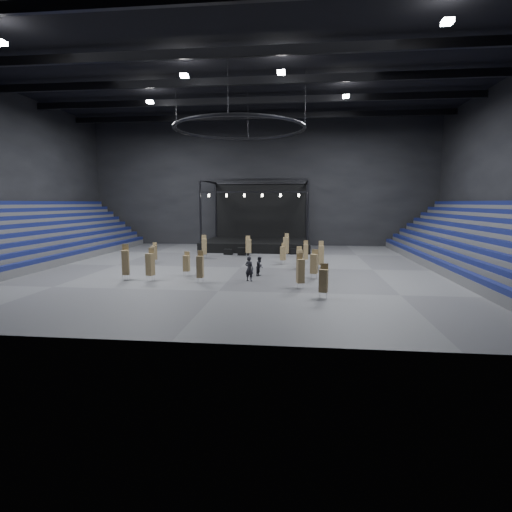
# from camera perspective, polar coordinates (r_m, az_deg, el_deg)

# --- Properties ---
(floor) EXTENTS (50.00, 50.00, 0.00)m
(floor) POSITION_cam_1_polar(r_m,az_deg,el_deg) (38.65, -2.25, -1.63)
(floor) COLOR #4C4C4E
(floor) RESTS_ON ground
(ceiling) EXTENTS (50.00, 42.00, 0.20)m
(ceiling) POSITION_cam_1_polar(r_m,az_deg,el_deg) (39.93, -2.40, 24.79)
(ceiling) COLOR black
(ceiling) RESTS_ON wall_back
(wall_back) EXTENTS (50.00, 0.20, 18.00)m
(wall_back) POSITION_cam_1_polar(r_m,az_deg,el_deg) (59.06, 0.76, 10.32)
(wall_back) COLOR black
(wall_back) RESTS_ON ground
(wall_front) EXTENTS (50.00, 0.20, 18.00)m
(wall_front) POSITION_cam_1_polar(r_m,az_deg,el_deg) (17.88, -12.81, 16.44)
(wall_front) COLOR black
(wall_front) RESTS_ON ground
(bleachers_left) EXTENTS (7.20, 40.00, 6.40)m
(bleachers_left) POSITION_cam_1_polar(r_m,az_deg,el_deg) (47.55, -30.77, 1.14)
(bleachers_left) COLOR #4A4A4C
(bleachers_left) RESTS_ON floor
(bleachers_right) EXTENTS (7.20, 40.00, 6.40)m
(bleachers_right) POSITION_cam_1_polar(r_m,az_deg,el_deg) (41.73, 30.66, 0.39)
(bleachers_right) COLOR #4A4A4C
(bleachers_right) RESTS_ON floor
(stage) EXTENTS (14.00, 10.00, 9.20)m
(stage) POSITION_cam_1_polar(r_m,az_deg,el_deg) (54.46, 0.26, 2.60)
(stage) COLOR black
(stage) RESTS_ON floor
(truss_ring) EXTENTS (12.30, 12.30, 5.15)m
(truss_ring) POSITION_cam_1_polar(r_m,az_deg,el_deg) (38.75, -2.36, 17.71)
(truss_ring) COLOR black
(truss_ring) RESTS_ON ceiling
(roof_girders) EXTENTS (49.00, 30.35, 0.70)m
(roof_girders) POSITION_cam_1_polar(r_m,az_deg,el_deg) (39.70, -2.39, 23.69)
(roof_girders) COLOR black
(roof_girders) RESTS_ON ceiling
(floodlights) EXTENTS (28.60, 16.60, 0.25)m
(floodlights) POSITION_cam_1_polar(r_m,az_deg,el_deg) (35.74, -3.44, 24.51)
(floodlights) COLOR white
(floodlights) RESTS_ON roof_girders
(flight_case_left) EXTENTS (1.10, 0.69, 0.69)m
(flight_case_left) POSITION_cam_1_polar(r_m,az_deg,el_deg) (48.06, -4.00, 0.59)
(flight_case_left) COLOR black
(flight_case_left) RESTS_ON floor
(flight_case_mid) EXTENTS (1.38, 0.72, 0.91)m
(flight_case_mid) POSITION_cam_1_polar(r_m,az_deg,el_deg) (47.48, -1.79, 0.65)
(flight_case_mid) COLOR black
(flight_case_mid) RESTS_ON floor
(flight_case_right) EXTENTS (1.23, 0.83, 0.75)m
(flight_case_right) POSITION_cam_1_polar(r_m,az_deg,el_deg) (48.57, 5.52, 0.68)
(flight_case_right) COLOR black
(flight_case_right) RESTS_ON floor
(chair_stack_0) EXTENTS (0.62, 0.62, 2.91)m
(chair_stack_0) POSITION_cam_1_polar(r_m,az_deg,el_deg) (33.78, -18.14, -0.81)
(chair_stack_0) COLOR silver
(chair_stack_0) RESTS_ON floor
(chair_stack_1) EXTENTS (0.48, 0.48, 2.34)m
(chair_stack_1) POSITION_cam_1_polar(r_m,az_deg,el_deg) (41.57, 7.12, 0.65)
(chair_stack_1) COLOR silver
(chair_stack_1) RESTS_ON floor
(chair_stack_2) EXTENTS (0.62, 0.62, 2.16)m
(chair_stack_2) POSITION_cam_1_polar(r_m,az_deg,el_deg) (40.60, 3.89, 0.44)
(chair_stack_2) COLOR silver
(chair_stack_2) RESTS_ON floor
(chair_stack_3) EXTENTS (0.63, 0.63, 2.59)m
(chair_stack_3) POSITION_cam_1_polar(r_m,az_deg,el_deg) (29.10, 6.36, -2.06)
(chair_stack_3) COLOR silver
(chair_stack_3) RESTS_ON floor
(chair_stack_4) EXTENTS (0.71, 0.71, 2.42)m
(chair_stack_4) POSITION_cam_1_polar(r_m,az_deg,el_deg) (46.20, -1.10, 1.50)
(chair_stack_4) COLOR silver
(chair_stack_4) RESTS_ON floor
(chair_stack_5) EXTENTS (0.49, 0.49, 2.52)m
(chair_stack_5) POSITION_cam_1_polar(r_m,az_deg,el_deg) (31.34, -7.99, -1.46)
(chair_stack_5) COLOR silver
(chair_stack_5) RESTS_ON floor
(chair_stack_6) EXTENTS (0.66, 0.66, 2.73)m
(chair_stack_6) POSITION_cam_1_polar(r_m,az_deg,el_deg) (46.01, 4.31, 1.60)
(chair_stack_6) COLOR silver
(chair_stack_6) RESTS_ON floor
(chair_stack_7) EXTENTS (0.57, 0.57, 2.16)m
(chair_stack_7) POSITION_cam_1_polar(r_m,az_deg,el_deg) (42.29, -14.36, 0.50)
(chair_stack_7) COLOR silver
(chair_stack_7) RESTS_ON floor
(chair_stack_8) EXTENTS (0.64, 0.64, 2.30)m
(chair_stack_8) POSITION_cam_1_polar(r_m,az_deg,el_deg) (26.26, 9.63, -3.40)
(chair_stack_8) COLOR silver
(chair_stack_8) RESTS_ON floor
(chair_stack_9) EXTENTS (0.60, 0.60, 2.13)m
(chair_stack_9) POSITION_cam_1_polar(r_m,az_deg,el_deg) (37.91, 6.23, -0.10)
(chair_stack_9) COLOR silver
(chair_stack_9) RESTS_ON floor
(chair_stack_10) EXTENTS (0.69, 0.69, 2.43)m
(chair_stack_10) POSITION_cam_1_polar(r_m,az_deg,el_deg) (32.95, 8.31, -1.04)
(chair_stack_10) COLOR silver
(chair_stack_10) RESTS_ON floor
(chair_stack_11) EXTENTS (0.67, 0.67, 2.64)m
(chair_stack_11) POSITION_cam_1_polar(r_m,az_deg,el_deg) (32.86, -14.88, -1.09)
(chair_stack_11) COLOR silver
(chair_stack_11) RESTS_ON floor
(chair_stack_12) EXTENTS (0.51, 0.51, 2.09)m
(chair_stack_12) POSITION_cam_1_polar(r_m,az_deg,el_deg) (34.47, -9.91, -0.98)
(chair_stack_12) COLOR silver
(chair_stack_12) RESTS_ON floor
(chair_stack_13) EXTENTS (0.51, 0.51, 2.65)m
(chair_stack_13) POSITION_cam_1_polar(r_m,az_deg,el_deg) (38.11, 9.29, 0.19)
(chair_stack_13) COLOR silver
(chair_stack_13) RESTS_ON floor
(chair_stack_14) EXTENTS (0.67, 0.67, 2.63)m
(chair_stack_14) POSITION_cam_1_polar(r_m,az_deg,el_deg) (45.13, -7.41, 1.40)
(chair_stack_14) COLOR silver
(chair_stack_14) RESTS_ON floor
(man_center) EXTENTS (0.85, 0.72, 1.99)m
(man_center) POSITION_cam_1_polar(r_m,az_deg,el_deg) (31.73, -0.97, -1.84)
(man_center) COLOR black
(man_center) RESTS_ON floor
(crew_member) EXTENTS (0.83, 0.95, 1.66)m
(crew_member) POSITION_cam_1_polar(r_m,az_deg,el_deg) (34.00, 0.54, -1.48)
(crew_member) COLOR black
(crew_member) RESTS_ON floor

